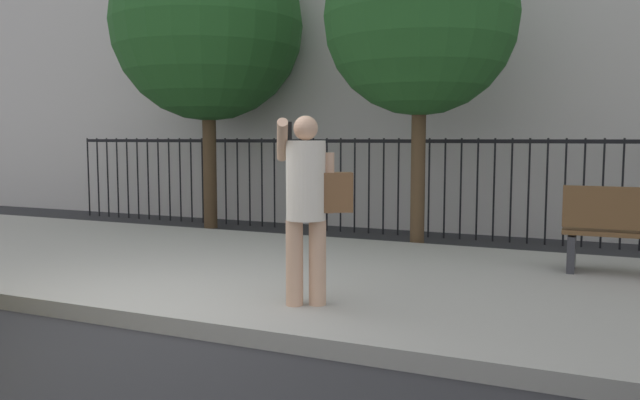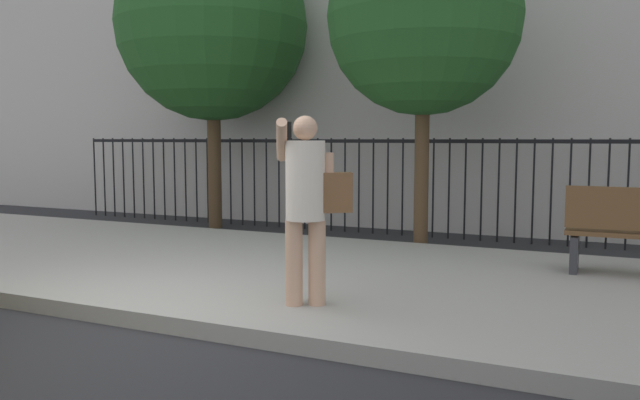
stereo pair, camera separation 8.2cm
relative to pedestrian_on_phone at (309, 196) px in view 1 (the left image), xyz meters
name	(u,v)px [view 1 (the left image)]	position (x,y,z in m)	size (l,w,h in m)	color
ground_plane	(120,328)	(-1.38, -0.82, -1.10)	(60.00, 60.00, 0.00)	#28282B
sidewalk	(251,270)	(-1.38, 1.38, -1.02)	(28.00, 4.40, 0.15)	#9E9B93
iron_fence	(362,173)	(-1.38, 5.08, -0.08)	(12.03, 0.04, 1.60)	black
pedestrian_on_phone	(309,196)	(0.00, 0.00, 0.00)	(0.72, 0.59, 1.64)	tan
street_tree_near	(207,25)	(-4.06, 4.56, 2.45)	(3.32, 3.32, 5.22)	#4C3823
street_tree_mid	(420,19)	(-0.07, 3.79, 2.14)	(2.68, 2.68, 4.58)	#4C3823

